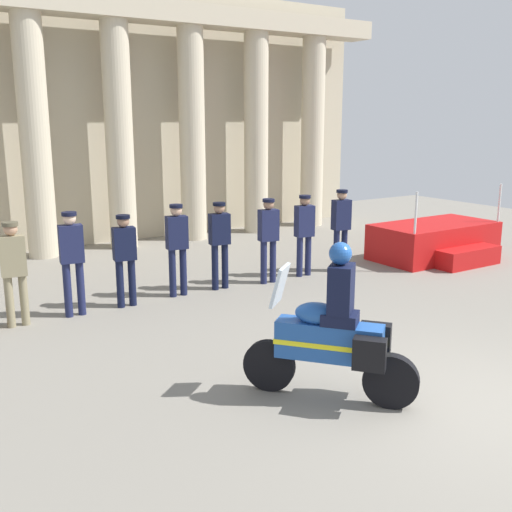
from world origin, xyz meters
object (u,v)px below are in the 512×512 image
(officer_in_row_1, at_px, (72,255))
(officer_in_row_6, at_px, (304,229))
(officer_in_row_4, at_px, (220,238))
(officer_in_row_2, at_px, (125,253))
(reviewing_stand, at_px, (436,242))
(officer_in_row_5, at_px, (268,234))
(officer_in_row_7, at_px, (341,223))
(motorcycle_with_rider, at_px, (335,336))
(officer_in_row_0, at_px, (14,266))
(officer_in_row_3, at_px, (177,242))

(officer_in_row_1, height_order, officer_in_row_6, officer_in_row_1)
(officer_in_row_1, bearing_deg, officer_in_row_4, -169.70)
(officer_in_row_2, bearing_deg, reviewing_stand, -174.92)
(officer_in_row_2, relative_size, officer_in_row_5, 0.96)
(officer_in_row_1, distance_m, officer_in_row_7, 5.73)
(officer_in_row_2, bearing_deg, motorcycle_with_rider, 106.77)
(reviewing_stand, relative_size, officer_in_row_5, 1.75)
(officer_in_row_0, xyz_separation_m, officer_in_row_4, (3.77, 0.13, 0.01))
(officer_in_row_3, relative_size, officer_in_row_4, 1.02)
(officer_in_row_0, distance_m, officer_in_row_2, 1.84)
(officer_in_row_5, relative_size, officer_in_row_7, 0.96)
(officer_in_row_2, bearing_deg, officer_in_row_4, -169.38)
(officer_in_row_0, xyz_separation_m, officer_in_row_5, (4.80, -0.01, 0.01))
(motorcycle_with_rider, bearing_deg, officer_in_row_0, -10.93)
(officer_in_row_1, bearing_deg, officer_in_row_6, -171.50)
(motorcycle_with_rider, bearing_deg, officer_in_row_1, -20.34)
(officer_in_row_5, distance_m, motorcycle_with_rider, 5.22)
(officer_in_row_4, distance_m, officer_in_row_5, 1.04)
(officer_in_row_3, distance_m, officer_in_row_6, 2.86)
(officer_in_row_2, relative_size, officer_in_row_7, 0.92)
(officer_in_row_6, relative_size, officer_in_row_7, 0.97)
(officer_in_row_0, height_order, officer_in_row_4, officer_in_row_4)
(officer_in_row_5, bearing_deg, officer_in_row_6, -168.14)
(officer_in_row_2, distance_m, motorcycle_with_rider, 4.83)
(officer_in_row_0, xyz_separation_m, motorcycle_with_rider, (2.55, -4.72, -0.20))
(officer_in_row_7, bearing_deg, officer_in_row_0, 7.87)
(reviewing_stand, xyz_separation_m, motorcycle_with_rider, (-6.78, -4.36, 0.40))
(officer_in_row_3, relative_size, officer_in_row_5, 1.01)
(officer_in_row_1, height_order, officer_in_row_4, officer_in_row_1)
(officer_in_row_2, relative_size, motorcycle_with_rider, 0.86)
(reviewing_stand, height_order, officer_in_row_3, reviewing_stand)
(officer_in_row_3, height_order, motorcycle_with_rider, motorcycle_with_rider)
(reviewing_stand, relative_size, motorcycle_with_rider, 1.57)
(reviewing_stand, xyz_separation_m, officer_in_row_5, (-4.53, 0.35, 0.60))
(officer_in_row_0, bearing_deg, officer_in_row_3, -168.93)
(officer_in_row_4, height_order, officer_in_row_7, officer_in_row_7)
(officer_in_row_2, xyz_separation_m, officer_in_row_6, (3.90, -0.00, 0.04))
(officer_in_row_7, xyz_separation_m, motorcycle_with_rider, (-4.10, -4.68, -0.25))
(officer_in_row_0, relative_size, officer_in_row_5, 0.99)
(reviewing_stand, bearing_deg, officer_in_row_0, 177.73)
(officer_in_row_3, relative_size, motorcycle_with_rider, 0.90)
(officer_in_row_3, xyz_separation_m, officer_in_row_4, (0.89, -0.02, -0.02))
(officer_in_row_4, relative_size, motorcycle_with_rider, 0.89)
(officer_in_row_2, height_order, officer_in_row_7, officer_in_row_7)
(officer_in_row_3, bearing_deg, officer_in_row_7, -174.57)
(officer_in_row_0, bearing_deg, officer_in_row_6, -171.31)
(officer_in_row_0, relative_size, officer_in_row_7, 0.96)
(reviewing_stand, distance_m, officer_in_row_6, 3.66)
(officer_in_row_3, xyz_separation_m, officer_in_row_7, (3.77, -0.19, 0.03))
(reviewing_stand, distance_m, motorcycle_with_rider, 8.07)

